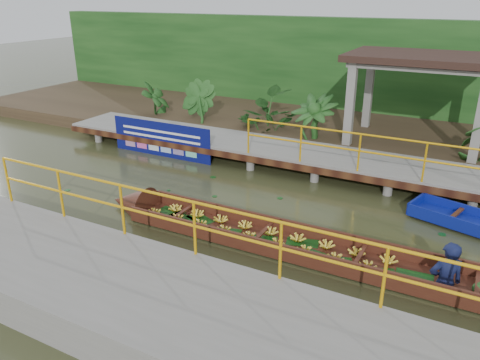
% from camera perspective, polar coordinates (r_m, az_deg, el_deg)
% --- Properties ---
extents(ground, '(80.00, 80.00, 0.00)m').
position_cam_1_polar(ground, '(11.32, -0.33, -3.82)').
color(ground, '#2F3319').
rests_on(ground, ground).
extents(land_strip, '(30.00, 8.00, 0.45)m').
position_cam_1_polar(land_strip, '(17.80, 11.19, 6.23)').
color(land_strip, '#322619').
rests_on(land_strip, ground).
extents(far_dock, '(16.00, 2.06, 1.66)m').
position_cam_1_polar(far_dock, '(14.03, 6.36, 3.34)').
color(far_dock, slate).
rests_on(far_dock, ground).
extents(near_dock, '(18.00, 2.40, 1.73)m').
position_cam_1_polar(near_dock, '(7.67, -8.86, -15.40)').
color(near_dock, slate).
rests_on(near_dock, ground).
extents(pavilion, '(4.40, 3.00, 3.00)m').
position_cam_1_polar(pavilion, '(15.54, 21.39, 12.71)').
color(pavilion, slate).
rests_on(pavilion, ground).
extents(foliage_backdrop, '(30.00, 0.80, 4.00)m').
position_cam_1_polar(foliage_backdrop, '(19.80, 13.78, 12.85)').
color(foliage_backdrop, '#143C13').
rests_on(foliage_backdrop, ground).
extents(vendor_boat, '(10.14, 1.10, 2.11)m').
position_cam_1_polar(vendor_boat, '(9.49, 9.86, -8.06)').
color(vendor_boat, '#3D1710').
rests_on(vendor_boat, ground).
extents(blue_banner, '(3.67, 0.04, 1.15)m').
position_cam_1_polar(blue_banner, '(15.16, -9.62, 4.89)').
color(blue_banner, '#0B105C').
rests_on(blue_banner, ground).
extents(tropical_plants, '(14.01, 1.01, 1.26)m').
position_cam_1_polar(tropical_plants, '(15.63, 8.13, 7.51)').
color(tropical_plants, '#143C13').
rests_on(tropical_plants, ground).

